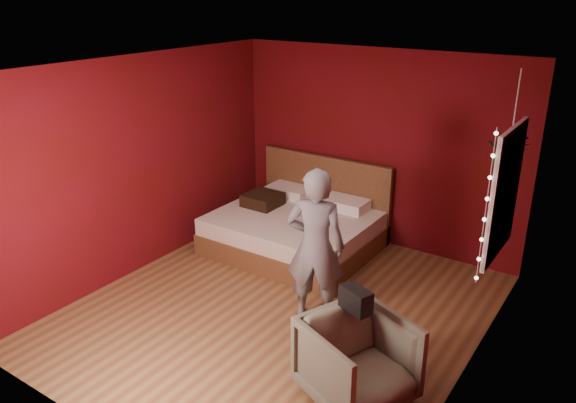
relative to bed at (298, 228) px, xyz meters
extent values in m
plane|color=brown|center=(0.70, -1.44, -0.29)|extent=(4.50, 4.50, 0.00)
cube|color=#5F0A15|center=(0.70, 0.82, 1.01)|extent=(4.00, 0.02, 2.60)
cube|color=#5F0A15|center=(0.70, -3.70, 1.01)|extent=(4.00, 0.02, 2.60)
cube|color=#5F0A15|center=(-1.31, -1.44, 1.01)|extent=(0.02, 4.50, 2.60)
cube|color=#5F0A15|center=(2.71, -1.44, 1.01)|extent=(0.02, 4.50, 2.60)
cube|color=white|center=(0.70, -1.44, 2.32)|extent=(4.00, 4.50, 0.02)
cube|color=white|center=(2.67, -0.54, 1.21)|extent=(0.04, 0.97, 1.27)
cube|color=black|center=(2.65, -0.54, 1.21)|extent=(0.02, 0.85, 1.15)
cube|color=white|center=(2.65, -0.54, 1.21)|extent=(0.03, 0.05, 1.15)
cube|color=white|center=(2.65, -0.54, 1.21)|extent=(0.03, 0.85, 0.05)
cylinder|color=silver|center=(2.64, -1.07, 1.21)|extent=(0.01, 0.01, 1.45)
sphere|color=#FFF2CC|center=(2.64, -1.07, 0.54)|extent=(0.04, 0.04, 0.04)
sphere|color=#FFF2CC|center=(2.64, -1.07, 0.73)|extent=(0.04, 0.04, 0.04)
sphere|color=#FFF2CC|center=(2.64, -1.07, 0.92)|extent=(0.04, 0.04, 0.04)
sphere|color=#FFF2CC|center=(2.64, -1.07, 1.12)|extent=(0.04, 0.04, 0.04)
sphere|color=#FFF2CC|center=(2.64, -1.07, 1.31)|extent=(0.04, 0.04, 0.04)
sphere|color=#FFF2CC|center=(2.64, -1.07, 1.50)|extent=(0.04, 0.04, 0.04)
sphere|color=#FFF2CC|center=(2.64, -1.07, 1.70)|extent=(0.04, 0.04, 0.04)
sphere|color=#FFF2CC|center=(2.64, -1.07, 1.89)|extent=(0.04, 0.04, 0.04)
cube|color=brown|center=(0.00, -0.09, -0.15)|extent=(2.00, 1.70, 0.28)
cube|color=white|center=(0.00, -0.09, 0.10)|extent=(1.96, 1.67, 0.22)
cube|color=brown|center=(0.00, 0.72, 0.26)|extent=(2.00, 0.08, 1.10)
cube|color=white|center=(-0.45, 0.48, 0.28)|extent=(0.60, 0.38, 0.14)
cube|color=white|center=(0.45, 0.48, 0.28)|extent=(0.60, 0.38, 0.14)
imported|color=slate|center=(1.09, -1.34, 0.55)|extent=(0.71, 0.59, 1.67)
imported|color=#666550|center=(2.04, -2.20, 0.09)|extent=(1.07, 1.06, 0.75)
cube|color=black|center=(1.92, -2.06, 0.57)|extent=(0.32, 0.24, 0.21)
cube|color=black|center=(-0.54, -0.04, 0.30)|extent=(0.46, 0.46, 0.16)
cylinder|color=silver|center=(2.58, -0.19, 2.02)|extent=(0.01, 0.01, 0.60)
imported|color=#194F16|center=(2.58, -0.19, 1.49)|extent=(0.44, 0.39, 0.45)
camera|label=1|loc=(3.73, -5.77, 3.03)|focal=35.00mm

